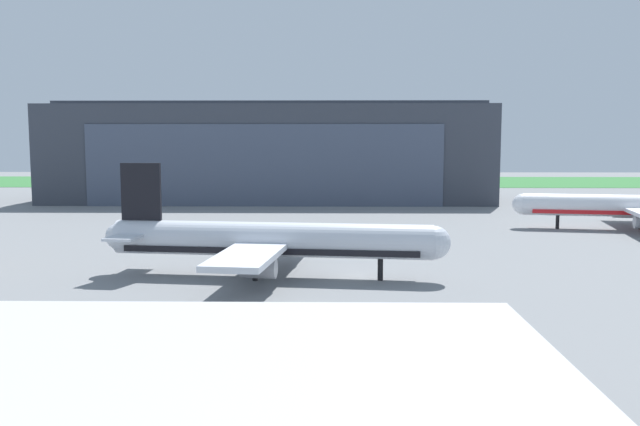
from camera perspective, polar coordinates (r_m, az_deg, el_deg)
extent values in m
plane|color=slate|center=(71.09, 2.90, -5.37)|extent=(440.00, 440.00, 0.00)
cube|color=#357639|center=(226.39, 1.56, 2.65)|extent=(440.00, 56.00, 0.08)
cube|color=#383D47|center=(158.96, -4.19, 4.99)|extent=(99.24, 30.28, 21.65)
cube|color=#424C60|center=(143.81, -4.72, 3.99)|extent=(75.43, 0.30, 17.32)
cube|color=#383D47|center=(159.12, -4.22, 9.11)|extent=(99.24, 7.27, 1.20)
cylinder|color=silver|center=(116.75, 24.93, 0.54)|extent=(33.94, 9.25, 3.48)
sphere|color=silver|center=(113.81, 16.64, 0.73)|extent=(3.34, 3.34, 3.34)
cube|color=red|center=(116.84, 24.91, 0.07)|extent=(31.28, 8.82, 0.61)
cube|color=silver|center=(124.57, 24.35, 0.69)|extent=(7.72, 14.58, 0.56)
cylinder|color=gray|center=(123.43, 24.08, 0.07)|extent=(3.59, 2.45, 1.91)
cylinder|color=black|center=(114.78, 19.29, -0.72)|extent=(0.56, 0.56, 2.12)
cylinder|color=silver|center=(70.26, -4.11, -2.21)|extent=(33.27, 7.36, 3.54)
sphere|color=silver|center=(68.86, 9.51, -2.46)|extent=(3.40, 3.40, 3.40)
sphere|color=silver|center=(75.36, -16.53, -1.88)|extent=(2.76, 2.76, 2.76)
cube|color=black|center=(70.41, -4.10, -3.00)|extent=(30.65, 7.09, 0.62)
cube|color=black|center=(73.81, -14.77, 1.74)|extent=(4.32, 0.90, 6.02)
cube|color=silver|center=(72.09, -15.96, -1.94)|extent=(3.53, 5.27, 0.28)
cube|color=silver|center=(76.98, -14.37, -1.39)|extent=(3.53, 5.27, 0.28)
cube|color=silver|center=(62.97, -6.14, -3.63)|extent=(6.84, 14.16, 0.56)
cube|color=silver|center=(78.02, -3.42, -1.69)|extent=(6.84, 14.16, 0.56)
cylinder|color=gray|center=(64.07, -5.19, -4.61)|extent=(3.57, 2.33, 1.95)
cylinder|color=gray|center=(76.99, -2.98, -2.75)|extent=(3.57, 2.33, 1.95)
cylinder|color=black|center=(69.37, 5.08, -4.74)|extent=(0.56, 0.56, 2.21)
cylinder|color=black|center=(69.24, -5.48, -4.77)|extent=(0.56, 0.56, 2.21)
cylinder|color=black|center=(72.80, -4.81, -4.22)|extent=(0.56, 0.56, 2.21)
cube|color=#B7B7BC|center=(25.99, -22.31, -11.41)|extent=(36.08, 15.36, 0.50)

